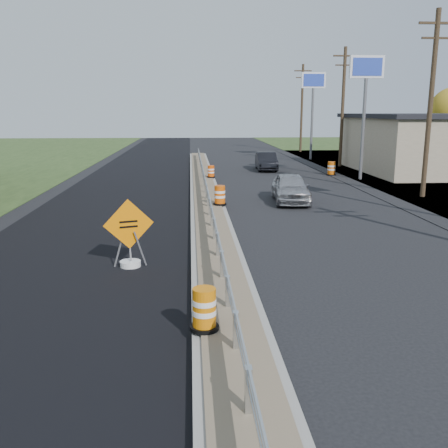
{
  "coord_description": "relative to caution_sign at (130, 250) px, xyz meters",
  "views": [
    {
      "loc": [
        -0.78,
        -16.38,
        4.46
      ],
      "look_at": [
        0.22,
        -1.59,
        1.1
      ],
      "focal_mm": 40.0,
      "sensor_mm": 36.0,
      "label": 1
    }
  ],
  "objects": [
    {
      "name": "barrel_median_near",
      "position": [
        2.03,
        -4.94,
        0.13
      ],
      "size": [
        0.58,
        0.58,
        0.85
      ],
      "color": "black",
      "rests_on": "median"
    },
    {
      "name": "car_silver",
      "position": [
        6.78,
        10.24,
        0.21
      ],
      "size": [
        2.02,
        4.34,
        1.44
      ],
      "primitive_type": "imported",
      "rotation": [
        0.0,
        0.0,
        -0.08
      ],
      "color": "#AAA9AE",
      "rests_on": "ground"
    },
    {
      "name": "caution_sign",
      "position": [
        0.0,
        0.0,
        0.0
      ],
      "size": [
        1.4,
        0.61,
        2.02
      ],
      "rotation": [
        0.0,
        0.0,
        0.31
      ],
      "color": "white",
      "rests_on": "ground"
    },
    {
      "name": "barrel_median_mid",
      "position": [
        3.13,
        8.48,
        0.15
      ],
      "size": [
        0.61,
        0.61,
        0.9
      ],
      "color": "black",
      "rests_on": "median"
    },
    {
      "name": "pylon_sign_north",
      "position": [
        13.08,
        32.23,
        5.96
      ],
      "size": [
        2.2,
        0.3,
        7.9
      ],
      "color": "slate",
      "rests_on": "ground"
    },
    {
      "name": "barrel_median_far",
      "position": [
        3.13,
        18.23,
        0.09
      ],
      "size": [
        0.53,
        0.53,
        0.78
      ],
      "color": "black",
      "rests_on": "median"
    },
    {
      "name": "utility_pole_north",
      "position": [
        14.08,
        41.23,
        4.42
      ],
      "size": [
        1.9,
        0.26,
        9.4
      ],
      "color": "#473523",
      "rests_on": "ground"
    },
    {
      "name": "barrel_shoulder_mid",
      "position": [
        11.78,
        20.58,
        -0.05
      ],
      "size": [
        0.66,
        0.66,
        0.97
      ],
      "color": "black",
      "rests_on": "ground"
    },
    {
      "name": "ground",
      "position": [
        2.58,
        2.23,
        -0.51
      ],
      "size": [
        140.0,
        140.0,
        0.0
      ],
      "primitive_type": "plane",
      "color": "black",
      "rests_on": "ground"
    },
    {
      "name": "utility_pole_nmid",
      "position": [
        14.08,
        26.23,
        4.42
      ],
      "size": [
        1.9,
        0.26,
        9.4
      ],
      "color": "#473523",
      "rests_on": "ground"
    },
    {
      "name": "guardrail",
      "position": [
        2.58,
        11.23,
        0.21
      ],
      "size": [
        0.1,
        46.15,
        0.72
      ],
      "color": "silver",
      "rests_on": "median"
    },
    {
      "name": "median",
      "position": [
        2.58,
        10.23,
        -0.4
      ],
      "size": [
        1.6,
        55.0,
        0.23
      ],
      "color": "gray",
      "rests_on": "ground"
    },
    {
      "name": "milled_overlay",
      "position": [
        -1.82,
        12.23,
        -0.51
      ],
      "size": [
        7.2,
        120.0,
        0.01
      ],
      "primitive_type": "cube",
      "color": "black",
      "rests_on": "ground"
    },
    {
      "name": "pylon_sign_mid",
      "position": [
        13.08,
        18.23,
        5.96
      ],
      "size": [
        2.2,
        0.3,
        7.9
      ],
      "color": "slate",
      "rests_on": "ground"
    },
    {
      "name": "utility_pole_smid",
      "position": [
        14.08,
        11.23,
        4.42
      ],
      "size": [
        1.9,
        0.26,
        9.4
      ],
      "color": "#473523",
      "rests_on": "ground"
    },
    {
      "name": "car_dark_mid",
      "position": [
        7.64,
        24.05,
        0.17
      ],
      "size": [
        1.63,
        4.19,
        1.36
      ],
      "primitive_type": "imported",
      "rotation": [
        0.0,
        0.0,
        -0.05
      ],
      "color": "black",
      "rests_on": "ground"
    }
  ]
}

